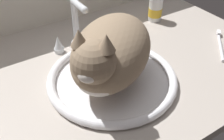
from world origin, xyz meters
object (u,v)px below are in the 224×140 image
object	(u,v)px
faucet	(77,29)
pill_bottle	(155,8)
sink_basin	(112,78)
cat	(110,53)
toothbrush	(220,45)

from	to	relation	value
faucet	pill_bottle	bearing A→B (deg)	2.63
sink_basin	pill_bottle	xyz separation A→B (cm)	(33.68, 22.19, 3.83)
sink_basin	cat	distance (cm)	9.85
faucet	pill_bottle	size ratio (longest dim) A/B	1.62
sink_basin	pill_bottle	size ratio (longest dim) A/B	3.44
toothbrush	faucet	bearing A→B (deg)	148.19
cat	toothbrush	world-z (taller)	cat
faucet	toothbrush	xyz separation A→B (cm)	(40.12, -24.88, -6.06)
faucet	cat	distance (cm)	22.18
faucet	toothbrush	bearing A→B (deg)	-31.81
sink_basin	faucet	distance (cm)	21.40
faucet	pill_bottle	xyz separation A→B (cm)	(33.68, 1.55, -1.80)
sink_basin	cat	size ratio (longest dim) A/B	1.02
faucet	cat	bearing A→B (deg)	-93.65
cat	toothbrush	bearing A→B (deg)	-4.31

